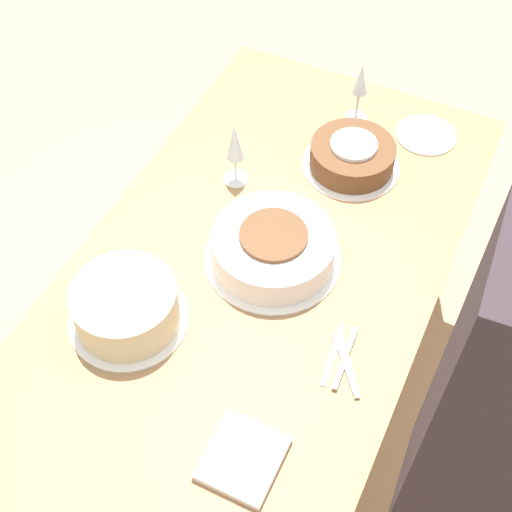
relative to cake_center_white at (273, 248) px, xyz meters
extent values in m
plane|color=tan|center=(-0.05, 0.03, -0.80)|extent=(12.00, 12.00, 0.00)
cube|color=#9E754C|center=(-0.05, 0.03, -0.06)|extent=(1.64, 0.88, 0.03)
cylinder|color=brown|center=(0.70, -0.34, -0.44)|extent=(0.07, 0.07, 0.73)
cylinder|color=brown|center=(0.70, 0.39, -0.44)|extent=(0.07, 0.07, 0.73)
cylinder|color=white|center=(0.00, 0.00, -0.04)|extent=(0.35, 0.35, 0.01)
cylinder|color=white|center=(0.00, 0.00, 0.00)|extent=(0.31, 0.31, 0.08)
cylinder|color=brown|center=(0.00, 0.00, 0.05)|extent=(0.17, 0.17, 0.01)
cylinder|color=white|center=(0.40, -0.06, -0.04)|extent=(0.28, 0.28, 0.01)
cylinder|color=brown|center=(0.40, -0.06, 0.00)|extent=(0.24, 0.24, 0.07)
cylinder|color=white|center=(0.40, -0.06, 0.04)|extent=(0.13, 0.13, 0.01)
cylinder|color=white|center=(-0.32, 0.23, -0.04)|extent=(0.29, 0.29, 0.01)
cylinder|color=beige|center=(-0.32, 0.23, 0.02)|extent=(0.25, 0.25, 0.11)
cylinder|color=silver|center=(0.60, 0.00, -0.04)|extent=(0.07, 0.07, 0.00)
cylinder|color=silver|center=(0.60, 0.00, 0.01)|extent=(0.01, 0.01, 0.09)
cone|color=silver|center=(0.60, 0.00, 0.10)|extent=(0.05, 0.05, 0.10)
cylinder|color=silver|center=(0.21, 0.21, -0.04)|extent=(0.07, 0.07, 0.00)
cylinder|color=silver|center=(0.21, 0.21, 0.00)|extent=(0.01, 0.01, 0.08)
cone|color=silver|center=(0.21, 0.21, 0.10)|extent=(0.05, 0.05, 0.11)
cylinder|color=white|center=(0.61, -0.21, -0.04)|extent=(0.18, 0.18, 0.01)
cube|color=silver|center=(-0.20, -0.24, -0.04)|extent=(0.17, 0.03, 0.00)
cube|color=silver|center=(-0.21, -0.28, -0.04)|extent=(0.14, 0.12, 0.00)
cube|color=silver|center=(-0.21, -0.29, -0.04)|extent=(0.15, 0.11, 0.00)
cube|color=silver|center=(-0.20, -0.27, -0.04)|extent=(0.17, 0.03, 0.00)
cube|color=silver|center=(-0.51, -0.17, -0.04)|extent=(0.16, 0.15, 0.02)
camera|label=1|loc=(-1.02, -0.44, 1.38)|focal=50.00mm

